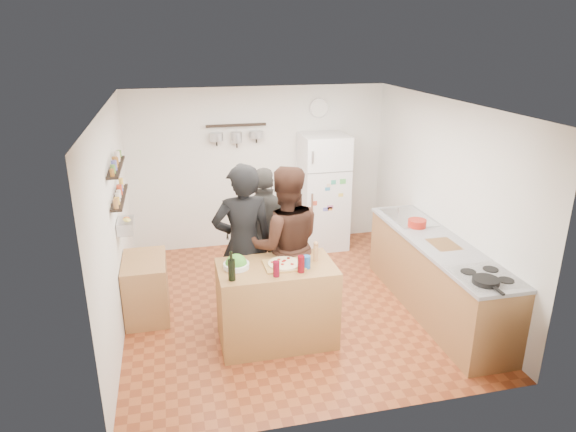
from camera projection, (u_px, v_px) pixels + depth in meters
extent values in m
plane|color=brown|center=(290.00, 304.00, 6.52)|extent=(4.20, 4.20, 0.00)
plane|color=white|center=(290.00, 104.00, 5.68)|extent=(4.20, 4.20, 0.00)
plane|color=silver|center=(259.00, 168.00, 8.03)|extent=(4.00, 0.00, 4.00)
plane|color=silver|center=(114.00, 224.00, 5.67)|extent=(0.00, 4.20, 4.20)
plane|color=silver|center=(443.00, 199.00, 6.53)|extent=(0.00, 4.20, 4.20)
cube|color=brown|center=(277.00, 304.00, 5.61)|extent=(1.25, 0.72, 0.91)
cube|color=olive|center=(284.00, 265.00, 5.45)|extent=(0.42, 0.34, 0.02)
cylinder|color=#D2BB8A|center=(284.00, 264.00, 5.44)|extent=(0.34, 0.34, 0.02)
cylinder|color=silver|center=(236.00, 265.00, 5.40)|extent=(0.27, 0.27, 0.05)
cylinder|color=black|center=(232.00, 270.00, 5.11)|extent=(0.07, 0.07, 0.22)
cylinder|color=#520715|center=(276.00, 269.00, 5.20)|extent=(0.07, 0.07, 0.17)
cylinder|color=#52070D|center=(301.00, 264.00, 5.29)|extent=(0.07, 0.07, 0.18)
cylinder|color=#9F6F42|center=(316.00, 253.00, 5.57)|extent=(0.05, 0.05, 0.17)
cylinder|color=navy|center=(306.00, 262.00, 5.39)|extent=(0.08, 0.08, 0.14)
imported|color=black|center=(244.00, 245.00, 5.84)|extent=(0.71, 0.48, 1.93)
imported|color=black|center=(285.00, 245.00, 5.91)|extent=(0.96, 0.78, 1.88)
imported|color=#2B2927|center=(266.00, 234.00, 6.45)|extent=(1.08, 0.64, 1.72)
cube|color=#9E7042|center=(436.00, 277.00, 6.23)|extent=(0.63, 2.63, 0.90)
cube|color=white|center=(487.00, 277.00, 5.20)|extent=(0.60, 0.62, 0.02)
cylinder|color=black|center=(486.00, 281.00, 5.05)|extent=(0.26, 0.26, 0.05)
cube|color=silver|center=(408.00, 218.00, 6.85)|extent=(0.50, 0.80, 0.03)
cube|color=#8E5F33|center=(444.00, 245.00, 5.99)|extent=(0.30, 0.40, 0.02)
cylinder|color=#A31E12|center=(417.00, 223.00, 6.51)|extent=(0.23, 0.23, 0.10)
cube|color=white|center=(323.00, 192.00, 8.03)|extent=(0.70, 0.68, 1.80)
cylinder|color=silver|center=(319.00, 108.00, 7.91)|extent=(0.30, 0.03, 0.30)
cube|color=black|center=(120.00, 197.00, 5.79)|extent=(0.12, 1.00, 0.02)
cube|color=black|center=(116.00, 167.00, 5.67)|extent=(0.12, 1.00, 0.02)
cube|color=silver|center=(126.00, 226.00, 5.91)|extent=(0.18, 0.35, 0.14)
cube|color=#9D6F42|center=(146.00, 288.00, 6.15)|extent=(0.50, 0.80, 0.73)
cube|color=black|center=(236.00, 125.00, 7.62)|extent=(0.90, 0.04, 0.04)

